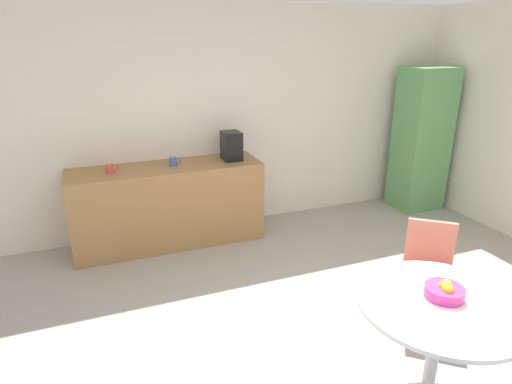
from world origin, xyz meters
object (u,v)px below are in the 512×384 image
locker_cabinet (421,140)px  mug_white (173,161)px  chair_coral (429,260)px  coffee_maker (231,146)px  fruit_bowl (445,291)px  round_table (438,323)px  mug_red (227,156)px  mug_green (110,169)px

locker_cabinet → mug_white: 3.26m
chair_coral → coffee_maker: (-0.96, 2.15, 0.54)m
locker_cabinet → mug_white: (-3.26, 0.10, 0.02)m
chair_coral → fruit_bowl: bearing=-127.9°
round_table → mug_red: size_ratio=7.82×
locker_cabinet → mug_green: 3.92m
round_table → mug_white: size_ratio=7.82×
coffee_maker → locker_cabinet: bearing=-2.2°
mug_red → chair_coral: bearing=-64.7°
fruit_bowl → mug_white: mug_white is taller
mug_white → mug_red: size_ratio=1.00×
locker_cabinet → fruit_bowl: 3.49m
fruit_bowl → mug_green: mug_green is taller
mug_green → mug_red: (1.27, 0.04, 0.00)m
locker_cabinet → coffee_maker: 2.60m
chair_coral → mug_red: (-1.02, 2.15, 0.43)m
round_table → mug_red: 2.93m
chair_coral → coffee_maker: 2.42m
coffee_maker → mug_red: bearing=-178.6°
coffee_maker → mug_green: bearing=-178.1°
round_table → coffee_maker: bearing=97.7°
round_table → chair_coral: chair_coral is taller
locker_cabinet → mug_green: (-3.91, 0.06, 0.02)m
mug_white → mug_green: (-0.66, -0.05, 0.00)m
chair_coral → fruit_bowl: (-0.53, -0.68, 0.25)m
mug_green → coffee_maker: 1.33m
mug_white → locker_cabinet: bearing=-1.8°
chair_coral → fruit_bowl: fruit_bowl is taller
locker_cabinet → chair_coral: bearing=-128.5°
round_table → mug_red: mug_red is taller
round_table → fruit_bowl: size_ratio=4.29×
mug_red → locker_cabinet: bearing=-2.1°
chair_coral → mug_white: mug_white is taller
fruit_bowl → mug_green: size_ratio=1.82×
fruit_bowl → chair_coral: bearing=52.1°
round_table → mug_green: size_ratio=7.82×
round_table → fruit_bowl: 0.20m
mug_white → mug_green: size_ratio=1.00×
chair_coral → mug_green: size_ratio=6.43×
round_table → mug_red: (-0.44, 2.87, 0.37)m
locker_cabinet → mug_red: (-2.65, 0.10, 0.02)m
mug_green → mug_red: bearing=1.9°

